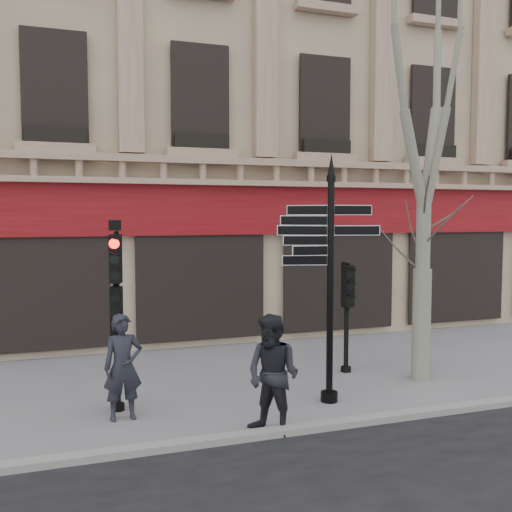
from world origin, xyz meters
The scene contains 9 objects.
ground centered at (0.00, 0.00, 0.00)m, with size 80.00×80.00×0.00m, color slate.
kerb centered at (0.00, -1.40, 0.06)m, with size 80.00×0.25×0.12m, color gray.
building centered at (0.00, 12.48, 8.99)m, with size 28.00×15.52×18.00m.
fingerpost centered at (1.23, -0.16, 3.08)m, with size 2.54×2.54×4.59m.
traffic_signal_main centered at (-2.55, 0.62, 2.14)m, with size 0.42×0.35×3.38m.
traffic_signal_secondary centered at (2.48, 1.55, 1.65)m, with size 0.42×0.31×2.37m.
plane_tree centered at (3.68, 0.51, 6.37)m, with size 3.41×3.41×9.07m.
pedestrian_a centered at (-2.50, 0.14, 0.90)m, with size 0.66×0.43×1.81m, color black.
pedestrian_b centered at (-0.32, -1.30, 0.95)m, with size 0.93×0.72×1.91m, color black.
Camera 1 is at (-3.43, -9.56, 3.47)m, focal length 40.00 mm.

